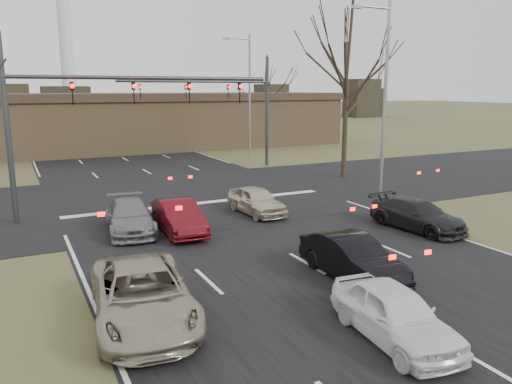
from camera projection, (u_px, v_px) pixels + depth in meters
ground at (364, 297)px, 13.93m from camera, size 360.00×360.00×0.00m
road_main at (78, 132)px, 66.49m from camera, size 14.00×300.00×0.02m
road_cross at (189, 196)px, 27.07m from camera, size 200.00×14.00×0.02m
building at (129, 121)px, 47.55m from camera, size 42.40×10.40×5.30m
mast_arm_near at (87, 103)px, 22.00m from camera, size 12.12×0.24×8.00m
mast_arm_far at (232, 99)px, 35.76m from camera, size 11.12×0.24×8.00m
streetlight_right_near at (383, 91)px, 25.41m from camera, size 2.34×0.25×10.00m
streetlight_right_far at (248, 90)px, 40.52m from camera, size 2.34×0.25×10.00m
tree_right_near at (348, 36)px, 30.95m from camera, size 6.90×6.90×11.50m
tree_right_far at (264, 76)px, 49.74m from camera, size 5.40×5.40×9.00m
car_silver_suv at (143, 295)px, 12.33m from camera, size 2.95×5.34×1.42m
car_white_sedan at (394, 313)px, 11.45m from camera, size 1.90×3.93×1.29m
car_black_hatch at (352, 258)px, 15.19m from camera, size 1.41×4.01×1.32m
car_charcoal_sedan at (417, 215)px, 20.51m from camera, size 2.18×4.44×1.24m
car_grey_ahead at (130, 216)px, 20.21m from camera, size 2.30×4.55×1.27m
car_red_ahead at (179, 217)px, 20.05m from camera, size 1.60×4.09×1.33m
car_silver_ahead at (256, 200)px, 23.08m from camera, size 1.67×3.80×1.27m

